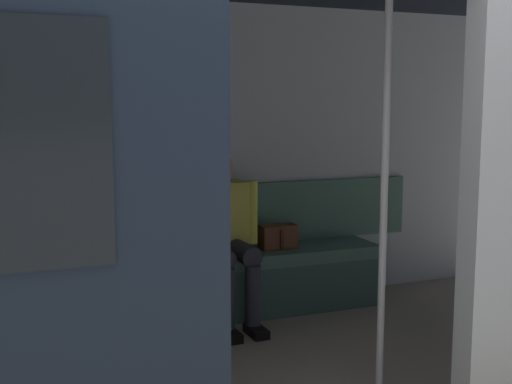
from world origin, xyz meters
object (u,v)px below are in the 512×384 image
train_car (235,98)px  book (160,256)px  handbag (278,237)px  grab_pole_far (384,188)px  bench_seat (202,272)px  grab_pole_door (200,198)px  person_seated (223,224)px

train_car → book: 1.44m
handbag → grab_pole_far: (0.12, 1.56, 0.55)m
train_car → book: bearing=-78.7°
train_car → grab_pole_far: train_car is taller
bench_seat → grab_pole_door: bearing=73.5°
grab_pole_door → train_car: bearing=-121.3°
train_car → bench_seat: bearing=-94.8°
person_seated → book: 0.47m
bench_seat → person_seated: bearing=158.7°
train_car → grab_pole_far: (-0.53, 0.60, -0.43)m
person_seated → handbag: (-0.45, -0.10, -0.14)m
person_seated → grab_pole_door: 1.66m
train_car → handbag: (-0.66, -0.96, -0.97)m
bench_seat → person_seated: 0.36m
person_seated → grab_pole_far: bearing=102.4°
person_seated → grab_pole_door: (0.59, 1.49, 0.41)m
handbag → person_seated: bearing=12.4°
train_car → handbag: 1.52m
handbag → book: (0.85, -0.01, -0.07)m
handbag → grab_pole_door: size_ratio=0.12×
grab_pole_door → grab_pole_far: size_ratio=1.00×
train_car → handbag: size_ratio=24.62×
bench_seat → book: 0.30m
bench_seat → grab_pole_door: (0.46, 1.54, 0.74)m
person_seated → handbag: bearing=-167.6°
bench_seat → grab_pole_door: size_ratio=1.22×
book → bench_seat: bearing=-173.4°
train_car → grab_pole_door: size_ratio=2.96×
bench_seat → train_car: bearing=85.2°
book → grab_pole_door: grab_pole_door is taller
bench_seat → handbag: handbag is taller
train_car → grab_pole_door: 0.85m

